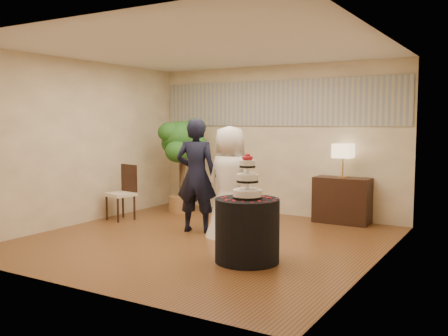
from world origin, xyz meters
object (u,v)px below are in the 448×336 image
Objects in this scene: wedding_cake at (247,176)px; table_lamp at (343,161)px; cake_table at (247,230)px; ficus_tree at (181,164)px; side_chair at (120,193)px; bride at (230,181)px; console at (342,200)px; groom at (196,175)px.

table_lamp is (0.28, 2.96, 0.00)m from wedding_cake.
cake_table is 0.43× the size of ficus_tree.
wedding_cake is 3.48m from side_chair.
wedding_cake is 3.63m from ficus_tree.
bride is 2.23m from console.
wedding_cake is at bearing -94.98° from console.
groom is 2.58m from table_lamp.
ficus_tree is at bearing 80.55° from side_chair.
wedding_cake is at bearing -95.44° from table_lamp.
console is at bearing -149.04° from groom.
wedding_cake is at bearing -7.69° from side_chair.
console is (1.79, 1.85, -0.51)m from groom.
ficus_tree is (-1.22, 1.29, 0.03)m from groom.
console is (0.28, 2.96, -0.69)m from wedding_cake.
bride is 1.72× the size of side_chair.
groom is 3.12× the size of table_lamp.
side_chair reaches higher than cake_table.
groom is 1.76m from side_chair.
table_lamp is 3.95m from side_chair.
groom is at bearing 6.54° from bride.
side_chair is (-3.49, -1.75, -0.59)m from table_lamp.
groom is 1.93m from cake_table.
console is at bearing 10.62° from ficus_tree.
groom is 1.87m from wedding_cake.
bride is 2.34m from side_chair.
groom is at bearing -133.93° from table_lamp.
table_lamp reaches higher than cake_table.
cake_table is 1.39× the size of table_lamp.
cake_table is (0.90, -1.12, -0.45)m from bride.
groom is 1.84× the size of side_chair.
ficus_tree reaches higher than console.
wedding_cake is 0.30× the size of ficus_tree.
table_lamp is at bearing 84.56° from cake_table.
ficus_tree reaches higher than table_lamp.
side_chair is (-3.49, -1.75, 0.09)m from console.
cake_table is 0.68m from wedding_cake.
bride reaches higher than side_chair.
cake_table is at bearing -94.98° from console.
cake_table is 0.82× the size of side_chair.
console is 1.65× the size of table_lamp.
ficus_tree is 1.36m from side_chair.
groom reaches higher than side_chair.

